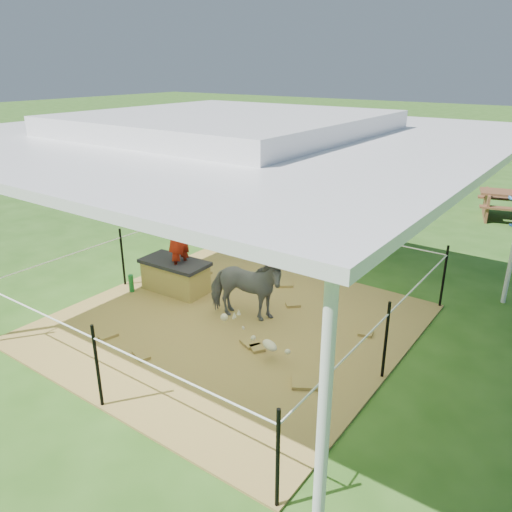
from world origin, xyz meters
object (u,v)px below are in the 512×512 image
Objects in this scene: straw_bale at (176,277)px; woman at (177,228)px; green_bottle at (131,283)px; pony at (245,288)px; foal at (270,343)px.

woman is at bearing 0.00° from straw_bale.
pony is (2.04, 0.33, 0.33)m from green_bottle.
green_bottle is 2.09m from pony.
straw_bale reaches higher than green_bottle.
pony reaches higher than green_bottle.
woman is 4.32× the size of green_bottle.
pony is at bearing 82.67° from woman.
woman is at bearing -174.89° from foal.
woman is 1.22m from green_bottle.
straw_bale is at bearing 66.85° from pony.
pony is at bearing 9.17° from green_bottle.
foal is at bearing 68.33° from woman.
pony is (1.39, -0.12, -0.60)m from woman.
woman reaches higher than straw_bale.
pony reaches higher than foal.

